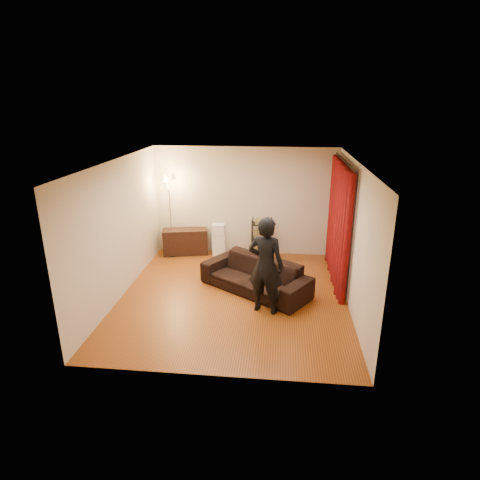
# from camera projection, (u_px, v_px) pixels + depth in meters

# --- Properties ---
(floor) EXTENTS (5.00, 5.00, 0.00)m
(floor) POSITION_uv_depth(u_px,v_px,m) (234.00, 296.00, 8.12)
(floor) COLOR brown
(floor) RESTS_ON ground
(ceiling) EXTENTS (5.00, 5.00, 0.00)m
(ceiling) POSITION_uv_depth(u_px,v_px,m) (233.00, 162.00, 7.22)
(ceiling) COLOR white
(ceiling) RESTS_ON ground
(wall_back) EXTENTS (5.00, 0.00, 5.00)m
(wall_back) POSITION_uv_depth(u_px,v_px,m) (245.00, 202.00, 10.02)
(wall_back) COLOR beige
(wall_back) RESTS_ON ground
(wall_front) EXTENTS (5.00, 0.00, 5.00)m
(wall_front) POSITION_uv_depth(u_px,v_px,m) (211.00, 291.00, 5.32)
(wall_front) COLOR beige
(wall_front) RESTS_ON ground
(wall_left) EXTENTS (0.00, 5.00, 5.00)m
(wall_left) POSITION_uv_depth(u_px,v_px,m) (120.00, 229.00, 7.89)
(wall_left) COLOR beige
(wall_left) RESTS_ON ground
(wall_right) EXTENTS (0.00, 5.00, 5.00)m
(wall_right) POSITION_uv_depth(u_px,v_px,m) (353.00, 237.00, 7.45)
(wall_right) COLOR beige
(wall_right) RESTS_ON ground
(curtain_rod) EXTENTS (0.04, 2.65, 0.04)m
(curtain_rod) POSITION_uv_depth(u_px,v_px,m) (345.00, 161.00, 8.11)
(curtain_rod) COLOR black
(curtain_rod) RESTS_ON wall_right
(curtain) EXTENTS (0.22, 2.65, 2.55)m
(curtain) POSITION_uv_depth(u_px,v_px,m) (339.00, 223.00, 8.54)
(curtain) COLOR #730804
(curtain) RESTS_ON ground
(sofa) EXTENTS (2.42, 2.03, 0.67)m
(sofa) POSITION_uv_depth(u_px,v_px,m) (255.00, 276.00, 8.24)
(sofa) COLOR black
(sofa) RESTS_ON ground
(person) EXTENTS (0.77, 0.61, 1.84)m
(person) POSITION_uv_depth(u_px,v_px,m) (266.00, 266.00, 7.25)
(person) COLOR black
(person) RESTS_ON ground
(media_cabinet) EXTENTS (1.19, 0.66, 0.66)m
(media_cabinet) POSITION_uv_depth(u_px,v_px,m) (185.00, 242.00, 10.24)
(media_cabinet) COLOR black
(media_cabinet) RESTS_ON ground
(storage_boxes) EXTENTS (0.34, 0.28, 0.82)m
(storage_boxes) POSITION_uv_depth(u_px,v_px,m) (219.00, 240.00, 10.15)
(storage_boxes) COLOR silver
(storage_boxes) RESTS_ON ground
(wire_shelf) EXTENTS (0.55, 0.48, 1.02)m
(wire_shelf) POSITION_uv_depth(u_px,v_px,m) (262.00, 238.00, 9.94)
(wire_shelf) COLOR black
(wire_shelf) RESTS_ON ground
(floor_lamp) EXTENTS (0.46, 0.46, 2.06)m
(floor_lamp) POSITION_uv_depth(u_px,v_px,m) (170.00, 216.00, 9.91)
(floor_lamp) COLOR silver
(floor_lamp) RESTS_ON ground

